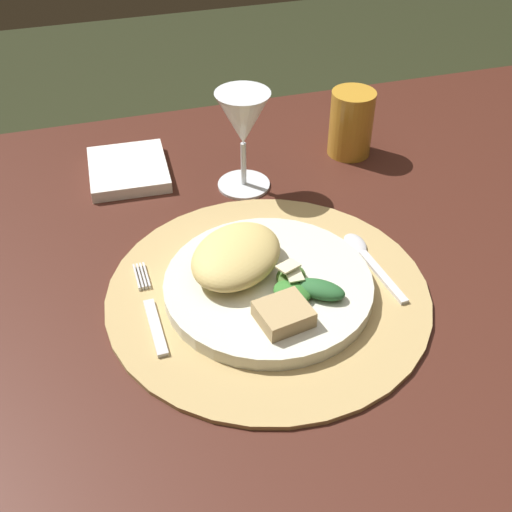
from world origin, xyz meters
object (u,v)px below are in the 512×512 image
dining_table (301,341)px  fork (151,311)px  spoon (365,256)px  napkin (128,169)px  dinner_plate (268,286)px  wine_glass (243,123)px  amber_tumbler (351,123)px

dining_table → fork: size_ratio=9.47×
spoon → napkin: napkin is taller
dinner_plate → wine_glass: size_ratio=1.67×
spoon → wine_glass: size_ratio=0.94×
spoon → wine_glass: wine_glass is taller
wine_glass → amber_tumbler: wine_glass is taller
dining_table → spoon: 0.18m
dining_table → napkin: napkin is taller
dining_table → wine_glass: 0.31m
fork → dining_table: bearing=13.2°
dinner_plate → amber_tumbler: (0.22, 0.28, 0.04)m
dining_table → fork: fork is taller
spoon → dinner_plate: bearing=-169.2°
dining_table → napkin: size_ratio=11.35×
dinner_plate → spoon: 0.14m
dinner_plate → napkin: size_ratio=1.89×
dinner_plate → amber_tumbler: 0.35m
napkin → wine_glass: (0.16, -0.08, 0.09)m
spoon → wine_glass: bearing=115.7°
napkin → amber_tumbler: size_ratio=1.28×
spoon → napkin: (-0.25, 0.28, 0.00)m
fork → wine_glass: 0.30m
dining_table → napkin: bearing=126.0°
wine_glass → spoon: bearing=-64.3°
fork → spoon: (0.27, 0.02, 0.00)m
dining_table → amber_tumbler: amber_tumbler is taller
dinner_plate → fork: dinner_plate is taller
amber_tumbler → spoon: bearing=-108.3°
dinner_plate → spoon: bearing=10.8°
spoon → amber_tumbler: bearing=71.7°
fork → spoon: spoon is taller
napkin → fork: bearing=-93.1°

